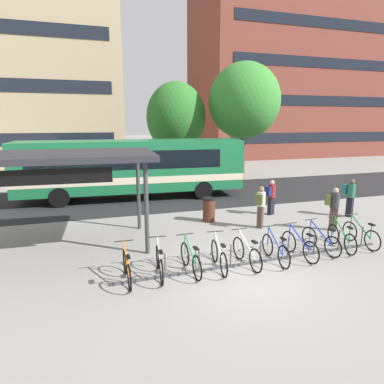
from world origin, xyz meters
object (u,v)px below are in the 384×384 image
Objects in this scene: parked_bicycle_green_2 at (191,260)px; street_tree_0 at (244,101)px; city_bus at (134,167)px; trash_bin at (209,210)px; parked_bicycle_blue_7 at (321,241)px; commuter_olive_pack_3 at (261,204)px; commuter_olive_pack_1 at (333,206)px; street_tree_1 at (176,118)px; parked_bicycle_green_8 at (342,238)px; commuter_navy_pack_0 at (271,195)px; commuter_teal_pack_2 at (350,195)px; parked_bicycle_blue_6 at (299,246)px; parked_bicycle_green_9 at (361,235)px; parked_bicycle_silver_1 at (159,263)px; parked_bicycle_silver_3 at (219,257)px; parked_bicycle_blue_5 at (275,250)px; parked_bicycle_orange_0 at (127,268)px; transit_shelter at (54,159)px; parked_bicycle_white_4 at (247,253)px.

street_tree_0 is (8.29, 14.03, 5.26)m from parked_bicycle_green_2.
trash_bin is (2.46, -5.37, -1.26)m from city_bus.
parked_bicycle_blue_7 is 2.98m from commuter_olive_pack_3.
parked_bicycle_green_2 and parked_bicycle_blue_7 have the same top height.
city_bus is 10.38m from commuter_olive_pack_1.
street_tree_1 is (4.01, 6.17, 2.71)m from city_bus.
commuter_navy_pack_0 reaches higher than parked_bicycle_green_8.
parked_bicycle_green_2 is at bearing 174.59° from commuter_olive_pack_3.
parked_bicycle_blue_7 is at bearing -76.28° from commuter_teal_pack_2.
parked_bicycle_blue_6 and parked_bicycle_green_9 have the same top height.
parked_bicycle_silver_1 is 9.95m from commuter_teal_pack_2.
parked_bicycle_green_8 is 1.66× the size of trash_bin.
parked_bicycle_silver_3 is (1.13, -9.88, -1.39)m from city_bus.
commuter_teal_pack_2 reaches higher than parked_bicycle_silver_1.
parked_bicycle_green_8 is 1.01× the size of commuter_olive_pack_3.
street_tree_0 is at bearing 156.01° from commuter_teal_pack_2.
parked_bicycle_blue_5 is at bearing -84.12° from parked_bicycle_silver_3.
city_bus is 10.43m from parked_bicycle_blue_5.
parked_bicycle_blue_6 is 0.24× the size of street_tree_1.
parked_bicycle_green_9 is 16.46m from street_tree_1.
commuter_olive_pack_1 is (5.56, 1.99, 0.60)m from parked_bicycle_silver_3.
parked_bicycle_green_9 is (6.48, -9.58, -1.39)m from city_bus.
parked_bicycle_silver_3 is at bearing 86.52° from parked_bicycle_blue_7.
parked_bicycle_silver_3 is at bearing -90.07° from parked_bicycle_orange_0.
commuter_olive_pack_1 is 1.00× the size of commuter_teal_pack_2.
street_tree_0 is at bearing 29.07° from city_bus.
parked_bicycle_blue_7 is 2.67m from commuter_olive_pack_1.
city_bus is 10.11m from parked_bicycle_orange_0.
commuter_navy_pack_0 is at bearing 12.08° from transit_shelter.
parked_bicycle_green_9 is at bearing -52.83° from city_bus.
parked_bicycle_green_2 is at bearing 92.96° from parked_bicycle_green_9.
city_bus reaches higher than parked_bicycle_orange_0.
commuter_olive_pack_3 reaches higher than parked_bicycle_green_8.
commuter_olive_pack_3 reaches higher than parked_bicycle_blue_6.
commuter_navy_pack_0 is 2.14m from commuter_olive_pack_3.
parked_bicycle_orange_0 is (-1.50, -9.90, -1.39)m from city_bus.
parked_bicycle_orange_0 and parked_bicycle_blue_5 have the same top height.
parked_bicycle_green_8 is (7.12, 0.25, 0.00)m from parked_bicycle_orange_0.
transit_shelter is at bearing 65.59° from parked_bicycle_blue_5.
parked_bicycle_silver_3 is (0.84, -0.03, 0.00)m from parked_bicycle_green_2.
parked_bicycle_blue_7 is 0.24× the size of street_tree_1.
parked_bicycle_green_8 is 0.99× the size of parked_bicycle_green_9.
commuter_navy_pack_0 reaches higher than parked_bicycle_silver_1.
parked_bicycle_silver_3 is at bearing -86.13° from parked_bicycle_silver_1.
city_bus is at bearing 65.95° from transit_shelter.
parked_bicycle_green_9 is (0.86, 0.07, 0.00)m from parked_bicycle_green_8.
commuter_navy_pack_0 is at bearing -16.37° from parked_bicycle_blue_7.
commuter_olive_pack_1 reaches higher than parked_bicycle_silver_1.
parked_bicycle_white_4 is 0.24× the size of street_tree_1.
transit_shelter is 0.92× the size of street_tree_1.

